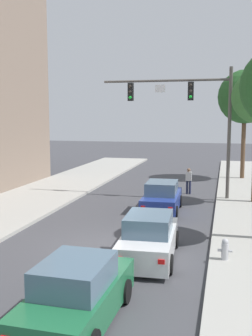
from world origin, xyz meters
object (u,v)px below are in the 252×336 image
car_following_white (149,238)px  street_tree_third (245,97)px  traffic_signal_mast (191,108)px  car_third_green (77,295)px  car_lead_blue (162,198)px  fire_hydrant (225,249)px  pedestrian_crossing_road (189,180)px

car_following_white → street_tree_third: size_ratio=0.53×
street_tree_third → traffic_signal_mast: bearing=-111.9°
car_following_white → car_third_green: size_ratio=1.01×
car_third_green → car_lead_blue: bearing=89.0°
car_lead_blue → fire_hydrant: bearing=-64.8°
car_lead_blue → car_third_green: 11.67m
traffic_signal_mast → street_tree_third: size_ratio=0.92×
traffic_signal_mast → car_following_white: 11.54m
car_third_green → fire_hydrant: 5.96m
traffic_signal_mast → car_third_green: size_ratio=1.76×
car_third_green → traffic_signal_mast: bearing=85.1°
traffic_signal_mast → fire_hydrant: (2.08, -10.44, -4.88)m
traffic_signal_mast → street_tree_third: 8.88m
pedestrian_crossing_road → fire_hydrant: bearing=-79.2°
pedestrian_crossing_road → street_tree_third: 9.27m
pedestrian_crossing_road → street_tree_third: (3.50, 6.67, 5.40)m
car_lead_blue → car_following_white: same height
fire_hydrant → street_tree_third: street_tree_third is taller
car_lead_blue → pedestrian_crossing_road: (0.89, 5.19, 0.19)m
traffic_signal_mast → street_tree_third: bearing=68.1°
traffic_signal_mast → car_following_white: bearing=-92.6°
traffic_signal_mast → car_third_green: (-1.31, -15.34, -4.66)m
pedestrian_crossing_road → car_third_green: bearing=-93.7°
car_third_green → pedestrian_crossing_road: 16.90m
traffic_signal_mast → pedestrian_crossing_road: traffic_signal_mast is taller
fire_hydrant → street_tree_third: size_ratio=0.09×
car_following_white → car_third_green: 4.86m
car_lead_blue → street_tree_third: size_ratio=0.52×
car_lead_blue → car_third_green: (-0.21, -11.67, 0.00)m
fire_hydrant → traffic_signal_mast: bearing=101.3°
traffic_signal_mast → car_following_white: size_ratio=1.74×
traffic_signal_mast → car_lead_blue: size_ratio=1.75×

